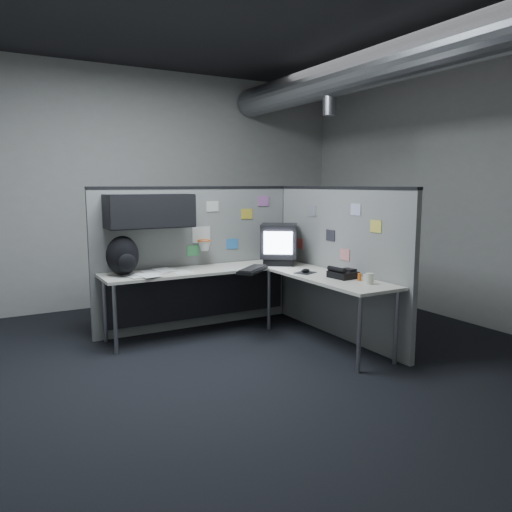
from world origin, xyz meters
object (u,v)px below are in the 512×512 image
monitor (279,243)px  desk (239,281)px  keyboard (253,270)px  backpack (123,256)px  phone (343,274)px

monitor → desk: bearing=-175.0°
desk → keyboard: 0.21m
desk → backpack: size_ratio=5.70×
monitor → backpack: monitor is taller
desk → backpack: (-1.16, 0.31, 0.31)m
keyboard → desk: bearing=131.3°
backpack → desk: bearing=1.0°
desk → monitor: bearing=15.3°
monitor → backpack: 1.78m
phone → backpack: backpack is taller
desk → keyboard: (0.10, -0.13, 0.14)m
phone → monitor: bearing=98.8°
monitor → backpack: size_ratio=1.40×
desk → keyboard: keyboard is taller
desk → backpack: bearing=164.9°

